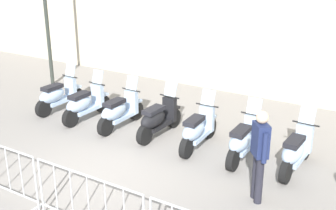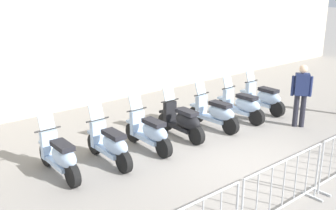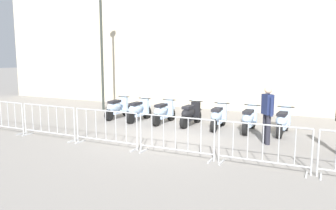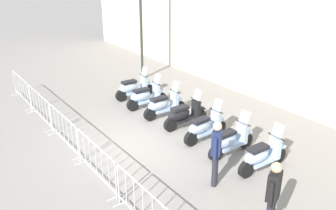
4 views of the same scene
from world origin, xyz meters
TOP-DOWN VIEW (x-y plane):
  - ground_plane at (0.00, 0.00)m, footprint 120.00×120.00m
  - motorcycle_0 at (-3.36, 1.95)m, footprint 0.56×1.72m
  - motorcycle_1 at (-2.25, 1.85)m, footprint 0.56×1.72m
  - motorcycle_2 at (-1.15, 1.92)m, footprint 0.56×1.72m
  - motorcycle_3 at (-0.05, 2.02)m, footprint 0.56×1.72m
  - motorcycle_4 at (1.07, 1.96)m, footprint 0.56×1.73m
  - motorcycle_5 at (2.17, 2.00)m, footprint 0.56×1.72m
  - motorcycle_6 at (3.27, 2.09)m, footprint 0.56×1.72m
  - barrier_segment_2 at (-1.08, -1.74)m, footprint 2.15×0.48m
  - officer_near_row_end at (3.02, 0.67)m, footprint 0.40×0.44m

SIDE VIEW (x-z plane):
  - ground_plane at x=0.00m, z-range 0.00..0.00m
  - motorcycle_0 at x=-3.36m, z-range -0.16..1.07m
  - motorcycle_1 at x=-2.25m, z-range -0.16..1.07m
  - motorcycle_2 at x=-1.15m, z-range -0.16..1.07m
  - motorcycle_3 at x=-0.05m, z-range -0.16..1.07m
  - motorcycle_4 at x=1.07m, z-range -0.16..1.07m
  - motorcycle_5 at x=2.17m, z-range -0.16..1.07m
  - motorcycle_6 at x=3.27m, z-range -0.16..1.07m
  - barrier_segment_2 at x=-1.08m, z-range -0.01..1.06m
  - officer_near_row_end at x=3.02m, z-range 0.12..1.85m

